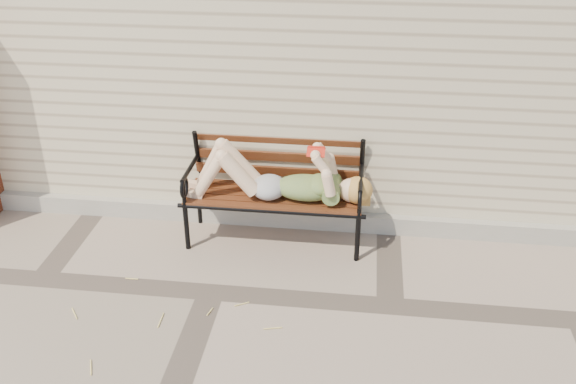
# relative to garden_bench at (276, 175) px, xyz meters

# --- Properties ---
(ground) EXTENTS (80.00, 80.00, 0.00)m
(ground) POSITION_rel_garden_bench_xyz_m (-0.35, -0.82, -0.54)
(ground) COLOR gray
(ground) RESTS_ON ground
(foundation_strip) EXTENTS (8.00, 0.10, 0.15)m
(foundation_strip) POSITION_rel_garden_bench_xyz_m (-0.35, 0.15, -0.46)
(foundation_strip) COLOR #A8A498
(foundation_strip) RESTS_ON ground
(garden_bench) EXTENTS (1.48, 0.59, 0.96)m
(garden_bench) POSITION_rel_garden_bench_xyz_m (0.00, 0.00, 0.00)
(garden_bench) COLOR black
(garden_bench) RESTS_ON ground
(reading_woman) EXTENTS (1.40, 0.32, 0.44)m
(reading_woman) POSITION_rel_garden_bench_xyz_m (0.01, -0.12, 0.03)
(reading_woman) COLOR #0B454F
(reading_woman) RESTS_ON ground
(straw_scatter) EXTENTS (2.98, 1.56, 0.01)m
(straw_scatter) POSITION_rel_garden_bench_xyz_m (-1.22, -1.46, -0.53)
(straw_scatter) COLOR #E8D171
(straw_scatter) RESTS_ON ground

